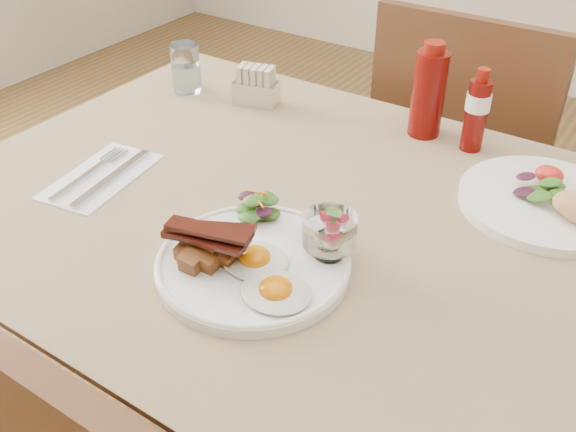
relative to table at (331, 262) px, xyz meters
name	(u,v)px	position (x,y,z in m)	size (l,w,h in m)	color
table	(331,262)	(0.00, 0.00, 0.00)	(1.33, 0.88, 0.75)	#54301A
chair_far	(463,166)	(0.00, 0.66, -0.14)	(0.42, 0.42, 0.93)	#54301A
main_plate	(253,265)	(-0.03, -0.17, 0.10)	(0.28, 0.28, 0.02)	white
fried_eggs	(265,274)	(0.00, -0.19, 0.11)	(0.17, 0.13, 0.03)	silver
bacon_potato_pile	(206,245)	(-0.09, -0.21, 0.13)	(0.14, 0.09, 0.06)	brown
side_salad	(258,207)	(-0.09, -0.08, 0.12)	(0.08, 0.07, 0.04)	#215115
fruit_cup	(330,231)	(0.05, -0.10, 0.15)	(0.08, 0.08, 0.08)	white
second_plate	(557,203)	(0.29, 0.22, 0.11)	(0.29, 0.28, 0.07)	white
ketchup_bottle	(429,93)	(0.00, 0.35, 0.18)	(0.06, 0.06, 0.18)	#5B0705
hot_sauce_bottle	(477,111)	(0.10, 0.34, 0.17)	(0.05, 0.05, 0.16)	#5B0705
sugar_caddy	(256,88)	(-0.35, 0.28, 0.13)	(0.10, 0.07, 0.08)	silver
water_glass	(186,71)	(-0.52, 0.25, 0.14)	(0.06, 0.06, 0.11)	white
napkin_cutlery	(102,176)	(-0.40, -0.12, 0.09)	(0.15, 0.23, 0.01)	white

